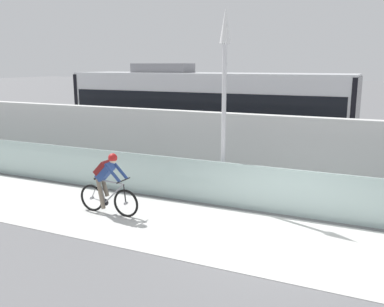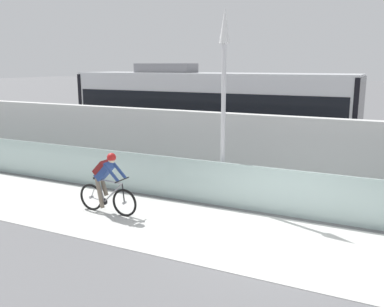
% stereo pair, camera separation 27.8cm
% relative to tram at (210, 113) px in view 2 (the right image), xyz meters
% --- Properties ---
extents(ground_plane, '(200.00, 200.00, 0.00)m').
position_rel_tram_xyz_m(ground_plane, '(4.54, -6.85, -1.89)').
color(ground_plane, slate).
extents(bike_path_deck, '(32.00, 3.20, 0.01)m').
position_rel_tram_xyz_m(bike_path_deck, '(4.54, -6.85, -1.89)').
color(bike_path_deck, silver).
rests_on(bike_path_deck, ground).
extents(glass_parapet, '(32.00, 0.05, 1.21)m').
position_rel_tram_xyz_m(glass_parapet, '(4.54, -5.00, -1.29)').
color(glass_parapet, '#ADC6C1').
rests_on(glass_parapet, ground).
extents(concrete_barrier_wall, '(32.00, 0.36, 2.32)m').
position_rel_tram_xyz_m(concrete_barrier_wall, '(4.54, -3.20, -0.73)').
color(concrete_barrier_wall, silver).
rests_on(concrete_barrier_wall, ground).
extents(tram_rail_near, '(32.00, 0.08, 0.01)m').
position_rel_tram_xyz_m(tram_rail_near, '(4.54, -0.72, -1.89)').
color(tram_rail_near, '#595654').
rests_on(tram_rail_near, ground).
extents(tram_rail_far, '(32.00, 0.08, 0.01)m').
position_rel_tram_xyz_m(tram_rail_far, '(4.54, 0.72, -1.89)').
color(tram_rail_far, '#595654').
rests_on(tram_rail_far, ground).
extents(tram, '(11.06, 2.54, 3.81)m').
position_rel_tram_xyz_m(tram, '(0.00, 0.00, 0.00)').
color(tram, silver).
rests_on(tram, ground).
extents(cyclist_on_bike, '(1.77, 0.58, 1.61)m').
position_rel_tram_xyz_m(cyclist_on_bike, '(0.15, -6.85, -1.09)').
color(cyclist_on_bike, black).
rests_on(cyclist_on_bike, ground).
extents(lamp_post_antenna, '(0.28, 0.28, 5.20)m').
position_rel_tram_xyz_m(lamp_post_antenna, '(2.46, -4.70, 1.40)').
color(lamp_post_antenna, gray).
rests_on(lamp_post_antenna, ground).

